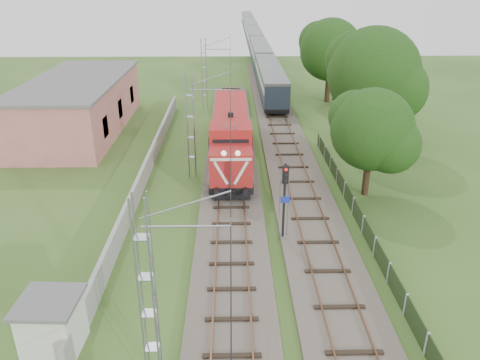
{
  "coord_description": "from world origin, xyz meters",
  "views": [
    {
      "loc": [
        0.04,
        -21.65,
        14.51
      ],
      "look_at": [
        0.59,
        6.2,
        2.2
      ],
      "focal_mm": 35.0,
      "sensor_mm": 36.0,
      "label": 1
    }
  ],
  "objects_px": {
    "locomotive": "(231,134)",
    "coach_rake": "(254,37)",
    "signal_post": "(285,190)",
    "relay_hut": "(52,325)"
  },
  "relations": [
    {
      "from": "relay_hut",
      "to": "signal_post",
      "type": "bearing_deg",
      "value": 39.04
    },
    {
      "from": "coach_rake",
      "to": "relay_hut",
      "type": "bearing_deg",
      "value": -98.18
    },
    {
      "from": "signal_post",
      "to": "relay_hut",
      "type": "height_order",
      "value": "signal_post"
    },
    {
      "from": "locomotive",
      "to": "relay_hut",
      "type": "height_order",
      "value": "locomotive"
    },
    {
      "from": "locomotive",
      "to": "coach_rake",
      "type": "xyz_separation_m",
      "value": [
        5.0,
        64.51,
        0.1
      ]
    },
    {
      "from": "locomotive",
      "to": "signal_post",
      "type": "xyz_separation_m",
      "value": [
        3.04,
        -13.33,
        1.1
      ]
    },
    {
      "from": "signal_post",
      "to": "relay_hut",
      "type": "xyz_separation_m",
      "value": [
        -10.44,
        -8.46,
        -2.1
      ]
    },
    {
      "from": "locomotive",
      "to": "coach_rake",
      "type": "bearing_deg",
      "value": 85.57
    },
    {
      "from": "coach_rake",
      "to": "relay_hut",
      "type": "height_order",
      "value": "coach_rake"
    },
    {
      "from": "coach_rake",
      "to": "relay_hut",
      "type": "xyz_separation_m",
      "value": [
        -12.4,
        -86.3,
        -1.1
      ]
    }
  ]
}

